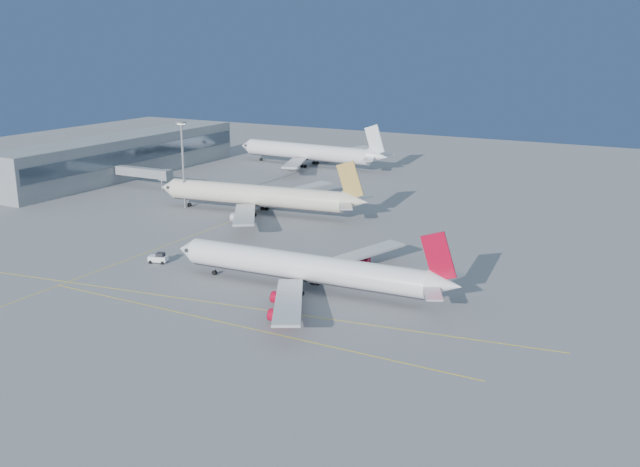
{
  "coord_description": "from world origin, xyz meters",
  "views": [
    {
      "loc": [
        74.59,
        -110.92,
        49.49
      ],
      "look_at": [
        0.44,
        25.41,
        7.0
      ],
      "focal_mm": 40.0,
      "sensor_mm": 36.0,
      "label": 1
    }
  ],
  "objects_px": {
    "airliner_virgin": "(309,268)",
    "airliner_third": "(310,152)",
    "airliner_etihad": "(259,196)",
    "pushback_tug": "(159,258)",
    "light_mast": "(183,158)"
  },
  "relations": [
    {
      "from": "airliner_third",
      "to": "pushback_tug",
      "type": "xyz_separation_m",
      "value": [
        32.18,
        -128.49,
        -4.5
      ]
    },
    {
      "from": "pushback_tug",
      "to": "airliner_etihad",
      "type": "bearing_deg",
      "value": 79.33
    },
    {
      "from": "airliner_virgin",
      "to": "airliner_third",
      "type": "relative_size",
      "value": 0.92
    },
    {
      "from": "pushback_tug",
      "to": "light_mast",
      "type": "bearing_deg",
      "value": 105.46
    },
    {
      "from": "pushback_tug",
      "to": "light_mast",
      "type": "height_order",
      "value": "light_mast"
    },
    {
      "from": "pushback_tug",
      "to": "airliner_third",
      "type": "bearing_deg",
      "value": 86.86
    },
    {
      "from": "airliner_etihad",
      "to": "light_mast",
      "type": "xyz_separation_m",
      "value": [
        -23.9,
        -4.66,
        10.04
      ]
    },
    {
      "from": "airliner_third",
      "to": "light_mast",
      "type": "height_order",
      "value": "light_mast"
    },
    {
      "from": "airliner_etihad",
      "to": "pushback_tug",
      "type": "height_order",
      "value": "airliner_etihad"
    },
    {
      "from": "airliner_virgin",
      "to": "airliner_third",
      "type": "bearing_deg",
      "value": 116.03
    },
    {
      "from": "pushback_tug",
      "to": "light_mast",
      "type": "xyz_separation_m",
      "value": [
        -29.75,
        46.41,
        14.24
      ]
    },
    {
      "from": "airliner_virgin",
      "to": "airliner_etihad",
      "type": "bearing_deg",
      "value": 128.54
    },
    {
      "from": "airliner_virgin",
      "to": "airliner_third",
      "type": "xyz_separation_m",
      "value": [
        -71.49,
        128.17,
        0.89
      ]
    },
    {
      "from": "airliner_etihad",
      "to": "light_mast",
      "type": "bearing_deg",
      "value": -176.13
    },
    {
      "from": "airliner_virgin",
      "to": "light_mast",
      "type": "distance_m",
      "value": 83.71
    }
  ]
}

